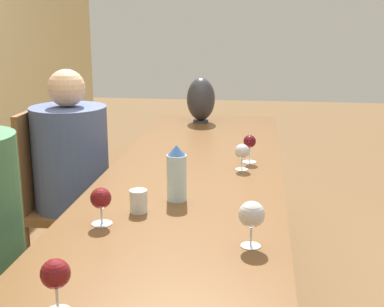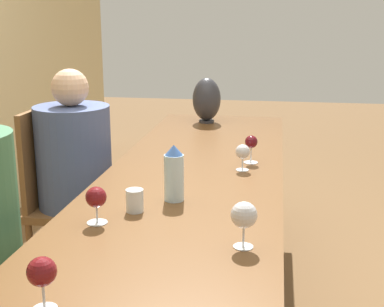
% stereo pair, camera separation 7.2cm
% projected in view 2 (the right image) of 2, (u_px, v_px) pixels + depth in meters
% --- Properties ---
extents(dining_table, '(2.87, 0.80, 0.76)m').
position_uv_depth(dining_table, '(193.00, 189.00, 2.42)').
color(dining_table, brown).
rests_on(dining_table, ground_plane).
extents(water_bottle, '(0.08, 0.08, 0.22)m').
position_uv_depth(water_bottle, '(174.00, 174.00, 2.04)').
color(water_bottle, silver).
rests_on(water_bottle, dining_table).
extents(water_tumbler, '(0.06, 0.06, 0.08)m').
position_uv_depth(water_tumbler, '(135.00, 201.00, 1.94)').
color(water_tumbler, silver).
rests_on(water_tumbler, dining_table).
extents(vase, '(0.19, 0.19, 0.29)m').
position_uv_depth(vase, '(207.00, 100.00, 3.52)').
color(vase, '#2D2D33').
rests_on(vase, dining_table).
extents(wine_glass_0, '(0.08, 0.08, 0.15)m').
position_uv_depth(wine_glass_0, '(244.00, 216.00, 1.62)').
color(wine_glass_0, silver).
rests_on(wine_glass_0, dining_table).
extents(wine_glass_1, '(0.07, 0.07, 0.12)m').
position_uv_depth(wine_glass_1, '(243.00, 152.00, 2.44)').
color(wine_glass_1, silver).
rests_on(wine_glass_1, dining_table).
extents(wine_glass_2, '(0.07, 0.07, 0.13)m').
position_uv_depth(wine_glass_2, '(96.00, 198.00, 1.82)').
color(wine_glass_2, silver).
rests_on(wine_glass_2, dining_table).
extents(wine_glass_3, '(0.07, 0.07, 0.14)m').
position_uv_depth(wine_glass_3, '(251.00, 143.00, 2.56)').
color(wine_glass_3, silver).
rests_on(wine_glass_3, dining_table).
extents(wine_glass_4, '(0.07, 0.07, 0.14)m').
position_uv_depth(wine_glass_4, '(42.00, 273.00, 1.28)').
color(wine_glass_4, silver).
rests_on(wine_glass_4, dining_table).
extents(chair_far, '(0.44, 0.44, 0.98)m').
position_uv_depth(chair_far, '(63.00, 195.00, 2.87)').
color(chair_far, brown).
rests_on(chair_far, ground_plane).
extents(person_far, '(0.39, 0.39, 1.19)m').
position_uv_depth(person_far, '(78.00, 176.00, 2.83)').
color(person_far, '#2D2D38').
rests_on(person_far, ground_plane).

